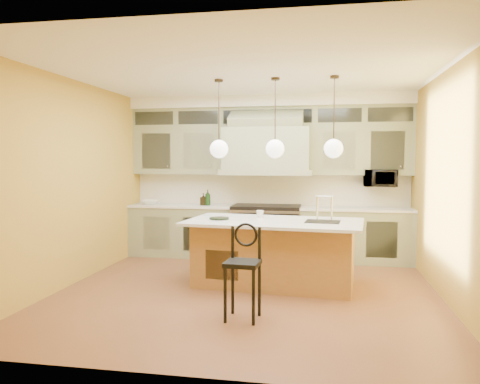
% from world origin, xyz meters
% --- Properties ---
extents(floor, '(5.00, 5.00, 0.00)m').
position_xyz_m(floor, '(0.00, 0.00, 0.00)').
color(floor, brown).
rests_on(floor, ground).
extents(ceiling, '(5.00, 5.00, 0.00)m').
position_xyz_m(ceiling, '(0.00, 0.00, 2.90)').
color(ceiling, white).
rests_on(ceiling, wall_back).
extents(wall_back, '(5.00, 0.00, 5.00)m').
position_xyz_m(wall_back, '(0.00, 2.50, 1.45)').
color(wall_back, '#AF8930').
rests_on(wall_back, ground).
extents(wall_front, '(5.00, 0.00, 5.00)m').
position_xyz_m(wall_front, '(0.00, -2.50, 1.45)').
color(wall_front, '#AF8930').
rests_on(wall_front, ground).
extents(wall_left, '(0.00, 5.00, 5.00)m').
position_xyz_m(wall_left, '(-2.50, 0.00, 1.45)').
color(wall_left, '#AF8930').
rests_on(wall_left, ground).
extents(wall_right, '(0.00, 5.00, 5.00)m').
position_xyz_m(wall_right, '(2.50, 0.00, 1.45)').
color(wall_right, '#AF8930').
rests_on(wall_right, ground).
extents(back_cabinetry, '(5.00, 0.77, 2.90)m').
position_xyz_m(back_cabinetry, '(0.00, 2.23, 1.43)').
color(back_cabinetry, gray).
rests_on(back_cabinetry, floor).
extents(range, '(1.20, 0.74, 0.96)m').
position_xyz_m(range, '(0.00, 2.14, 0.49)').
color(range, silver).
rests_on(range, floor).
extents(kitchen_island, '(2.53, 1.51, 1.35)m').
position_xyz_m(kitchen_island, '(0.33, 0.45, 0.47)').
color(kitchen_island, olive).
rests_on(kitchen_island, floor).
extents(counter_stool, '(0.39, 0.39, 1.06)m').
position_xyz_m(counter_stool, '(0.13, -1.03, 0.60)').
color(counter_stool, black).
rests_on(counter_stool, floor).
extents(microwave, '(0.54, 0.37, 0.30)m').
position_xyz_m(microwave, '(1.95, 2.25, 1.45)').
color(microwave, black).
rests_on(microwave, back_cabinetry).
extents(oil_bottle_a, '(0.12, 0.12, 0.28)m').
position_xyz_m(oil_bottle_a, '(-1.08, 2.15, 1.08)').
color(oil_bottle_a, black).
rests_on(oil_bottle_a, back_cabinetry).
extents(oil_bottle_b, '(0.11, 0.11, 0.22)m').
position_xyz_m(oil_bottle_b, '(-1.16, 2.15, 1.05)').
color(oil_bottle_b, black).
rests_on(oil_bottle_b, back_cabinetry).
extents(fruit_bowl, '(0.36, 0.36, 0.08)m').
position_xyz_m(fruit_bowl, '(-2.18, 2.15, 0.98)').
color(fruit_bowl, white).
rests_on(fruit_bowl, back_cabinetry).
extents(cup, '(0.12, 0.12, 0.10)m').
position_xyz_m(cup, '(0.08, 0.72, 0.97)').
color(cup, silver).
rests_on(cup, kitchen_island).
extents(pendant_left, '(0.26, 0.26, 1.11)m').
position_xyz_m(pendant_left, '(-0.48, 0.45, 1.95)').
color(pendant_left, '#2D2319').
rests_on(pendant_left, ceiling).
extents(pendant_center, '(0.26, 0.26, 1.11)m').
position_xyz_m(pendant_center, '(0.32, 0.45, 1.95)').
color(pendant_center, '#2D2319').
rests_on(pendant_center, ceiling).
extents(pendant_right, '(0.26, 0.26, 1.11)m').
position_xyz_m(pendant_right, '(1.12, 0.45, 1.95)').
color(pendant_right, '#2D2319').
rests_on(pendant_right, ceiling).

